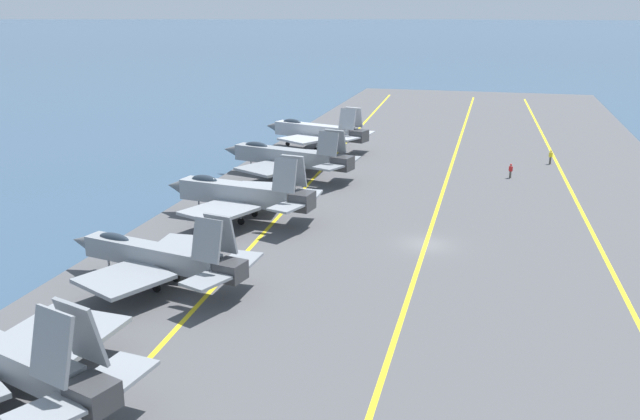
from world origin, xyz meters
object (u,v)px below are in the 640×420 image
at_px(crew_red_vest, 511,170).
at_px(crew_yellow_vest, 551,156).
at_px(parked_jet_third, 239,194).
at_px(parked_jet_fourth, 287,157).
at_px(parked_jet_second, 157,256).
at_px(parked_jet_fifth, 316,131).

distance_m(crew_red_vest, crew_yellow_vest, 9.97).
distance_m(parked_jet_third, parked_jet_fourth, 16.54).
xyz_separation_m(parked_jet_second, crew_yellow_vest, (47.30, -29.43, -1.19)).
bearing_deg(parked_jet_fifth, crew_red_vest, -111.15).
xyz_separation_m(parked_jet_third, parked_jet_fourth, (16.53, 0.54, -0.07)).
bearing_deg(parked_jet_fourth, crew_yellow_vest, -63.57).
bearing_deg(crew_red_vest, parked_jet_fifth, 68.85).
relative_size(parked_jet_fourth, crew_yellow_vest, 9.55).
bearing_deg(crew_yellow_vest, parked_jet_third, 136.91).
height_order(parked_jet_fourth, parked_jet_fifth, parked_jet_fifth).
bearing_deg(parked_jet_second, parked_jet_fifth, 1.60).
bearing_deg(parked_jet_third, parked_jet_second, 179.82).
distance_m(parked_jet_second, crew_red_vest, 45.77).
relative_size(parked_jet_third, crew_red_vest, 9.08).
distance_m(parked_jet_fifth, crew_red_vest, 27.79).
bearing_deg(crew_yellow_vest, parked_jet_fourth, 116.43).
bearing_deg(crew_red_vest, parked_jet_third, 132.90).
height_order(parked_jet_third, parked_jet_fifth, parked_jet_third).
bearing_deg(parked_jet_second, parked_jet_fourth, 0.86).
relative_size(parked_jet_second, parked_jet_third, 0.99).
bearing_deg(parked_jet_fourth, crew_red_vest, -76.08).
relative_size(parked_jet_third, parked_jet_fifth, 0.94).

